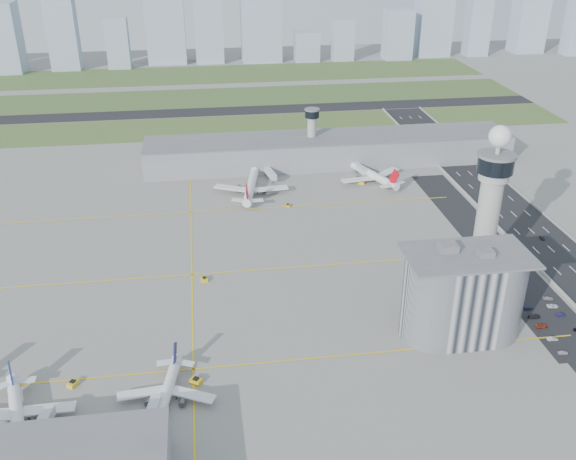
{
  "coord_description": "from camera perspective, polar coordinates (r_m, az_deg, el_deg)",
  "views": [
    {
      "loc": [
        -32.81,
        -196.67,
        132.74
      ],
      "look_at": [
        0.0,
        35.0,
        15.0
      ],
      "focal_mm": 40.0,
      "sensor_mm": 36.0,
      "label": 1
    }
  ],
  "objects": [
    {
      "name": "ground",
      "position": [
        239.53,
        1.18,
        -6.95
      ],
      "size": [
        1000.0,
        1000.0,
        0.0
      ],
      "primitive_type": "plane",
      "color": "gray"
    },
    {
      "name": "grass_strip_0",
      "position": [
        442.24,
        -6.11,
        9.1
      ],
      "size": [
        480.0,
        50.0,
        0.08
      ],
      "primitive_type": "cube",
      "color": "#425B2B",
      "rests_on": "ground"
    },
    {
      "name": "grass_strip_1",
      "position": [
        514.25,
        -6.49,
        11.59
      ],
      "size": [
        480.0,
        60.0,
        0.08
      ],
      "primitive_type": "cube",
      "color": "#405D2C",
      "rests_on": "ground"
    },
    {
      "name": "grass_strip_2",
      "position": [
        591.88,
        -6.81,
        13.58
      ],
      "size": [
        480.0,
        70.0,
        0.08
      ],
      "primitive_type": "cube",
      "color": "#516B32",
      "rests_on": "ground"
    },
    {
      "name": "runway",
      "position": [
        477.64,
        -6.31,
        10.42
      ],
      "size": [
        480.0,
        22.0,
        0.1
      ],
      "primitive_type": "cube",
      "color": "black",
      "rests_on": "ground"
    },
    {
      "name": "barrier_left",
      "position": [
        272.11,
        22.76,
        -4.65
      ],
      "size": [
        0.6,
        500.0,
        1.2
      ],
      "primitive_type": "cube",
      "color": "#9E9E99",
      "rests_on": "ground"
    },
    {
      "name": "landside_road",
      "position": [
        259.88,
        21.67,
        -6.12
      ],
      "size": [
        18.0,
        260.0,
        0.08
      ],
      "primitive_type": "cube",
      "color": "black",
      "rests_on": "ground"
    },
    {
      "name": "parking_lot",
      "position": [
        250.42,
        22.53,
        -7.61
      ],
      "size": [
        20.0,
        44.0,
        0.1
      ],
      "primitive_type": "cube",
      "color": "black",
      "rests_on": "ground"
    },
    {
      "name": "taxiway_line_h_0",
      "position": [
        213.19,
        -8.41,
        -12.14
      ],
      "size": [
        260.0,
        0.6,
        0.01
      ],
      "primitive_type": "cube",
      "color": "yellow",
      "rests_on": "ground"
    },
    {
      "name": "taxiway_line_h_1",
      "position": [
        262.77,
        -8.53,
        -3.96
      ],
      "size": [
        260.0,
        0.6,
        0.01
      ],
      "primitive_type": "cube",
      "color": "yellow",
      "rests_on": "ground"
    },
    {
      "name": "taxiway_line_h_2",
      "position": [
        315.99,
        -8.62,
        1.55
      ],
      "size": [
        260.0,
        0.6,
        0.01
      ],
      "primitive_type": "cube",
      "color": "yellow",
      "rests_on": "ground"
    },
    {
      "name": "taxiway_line_v",
      "position": [
        262.77,
        -8.53,
        -3.96
      ],
      "size": [
        0.6,
        260.0,
        0.01
      ],
      "primitive_type": "cube",
      "color": "yellow",
      "rests_on": "ground"
    },
    {
      "name": "control_tower",
      "position": [
        249.84,
        17.5,
        2.39
      ],
      "size": [
        14.0,
        14.0,
        64.5
      ],
      "color": "#ADAAA5",
      "rests_on": "ground"
    },
    {
      "name": "secondary_tower",
      "position": [
        370.28,
        2.13,
        8.77
      ],
      "size": [
        8.6,
        8.6,
        31.9
      ],
      "color": "#ADAAA5",
      "rests_on": "ground"
    },
    {
      "name": "admin_building",
      "position": [
        226.92,
        15.27,
        -5.52
      ],
      "size": [
        42.0,
        24.0,
        33.5
      ],
      "color": "#B2B2B7",
      "rests_on": "ground"
    },
    {
      "name": "terminal_pier",
      "position": [
        373.74,
        3.67,
        7.14
      ],
      "size": [
        210.0,
        32.0,
        15.8
      ],
      "color": "gray",
      "rests_on": "ground"
    },
    {
      "name": "airplane_near_b",
      "position": [
        202.95,
        -23.06,
        -14.75
      ],
      "size": [
        42.38,
        46.3,
        10.81
      ],
      "primitive_type": null,
      "rotation": [
        0.0,
        0.0,
        -1.29
      ],
      "color": "white",
      "rests_on": "ground"
    },
    {
      "name": "airplane_near_c",
      "position": [
        199.09,
        -10.88,
        -13.8
      ],
      "size": [
        36.14,
        40.41,
        9.95
      ],
      "primitive_type": null,
      "rotation": [
        0.0,
        0.0,
        -1.75
      ],
      "color": "white",
      "rests_on": "ground"
    },
    {
      "name": "airplane_far_a",
      "position": [
        333.2,
        -3.3,
        4.39
      ],
      "size": [
        46.87,
        52.37,
        12.87
      ],
      "primitive_type": null,
      "rotation": [
        0.0,
        0.0,
        1.39
      ],
      "color": "white",
      "rests_on": "ground"
    },
    {
      "name": "airplane_far_b",
      "position": [
        351.37,
        7.37,
        5.38
      ],
      "size": [
        52.13,
        55.69,
        12.46
      ],
      "primitive_type": null,
      "rotation": [
        0.0,
        0.0,
        1.97
      ],
      "color": "white",
      "rests_on": "ground"
    },
    {
      "name": "jet_bridge_near_1",
      "position": [
        194.41,
        -21.77,
        -17.61
      ],
      "size": [
        5.39,
        14.31,
        5.7
      ],
      "primitive_type": null,
      "rotation": [
        0.0,
        0.0,
        1.4
      ],
      "color": "silver",
      "rests_on": "ground"
    },
    {
      "name": "jet_bridge_near_2",
      "position": [
        188.9,
        -12.51,
        -17.54
      ],
      "size": [
        5.39,
        14.31,
        5.7
      ],
      "primitive_type": null,
      "rotation": [
        0.0,
        0.0,
        1.4
      ],
      "color": "silver",
      "rests_on": "ground"
    },
    {
      "name": "jet_bridge_far_0",
      "position": [
        355.11,
        -1.88,
        5.24
      ],
      "size": [
        5.39,
        14.31,
        5.7
      ],
      "primitive_type": null,
      "rotation": [
        0.0,
        0.0,
        -1.4
      ],
      "color": "silver",
      "rests_on": "ground"
    },
    {
      "name": "jet_bridge_far_1",
      "position": [
        363.44,
        6.01,
        5.62
      ],
      "size": [
        5.39,
        14.31,
        5.7
      ],
      "primitive_type": null,
      "rotation": [
        0.0,
        0.0,
        -1.4
      ],
      "color": "silver",
      "rests_on": "ground"
    },
    {
      "name": "tug_1",
      "position": [
        214.92,
        -18.58,
        -12.78
      ],
      "size": [
        3.72,
        4.06,
        1.94
      ],
      "primitive_type": null,
      "rotation": [
        0.0,
        0.0,
        -0.56
      ],
      "color": "yellow",
      "rests_on": "ground"
    },
    {
      "name": "tug_2",
      "position": [
        207.15,
        -8.18,
        -13.1
      ],
      "size": [
        4.27,
        3.96,
        2.05
      ],
      "primitive_type": null,
      "rotation": [
        0.0,
        0.0,
        0.99
      ],
      "color": "gold",
      "rests_on": "ground"
    },
    {
      "name": "tug_3",
      "position": [
        257.41,
        -7.45,
        -4.34
      ],
      "size": [
        2.85,
        3.61,
        1.86
      ],
      "primitive_type": null,
      "rotation": [
        0.0,
        0.0,
        0.22
      ],
      "color": "yellow",
      "rests_on": "ground"
    },
    {
      "name": "tug_4",
      "position": [
        318.26,
        -0.02,
        2.22
      ],
      "size": [
        2.19,
        2.94,
        1.59
      ],
      "primitive_type": null,
      "rotation": [
        0.0,
        0.0,
        -0.12
      ],
      "color": "gold",
      "rests_on": "ground"
    },
    {
      "name": "tug_5",
      "position": [
        347.65,
        6.55,
        4.26
      ],
      "size": [
        4.15,
        3.84,
        1.99
      ],
      "primitive_type": null,
      "rotation": [
        0.0,
        0.0,
        -2.15
      ],
      "color": "yellow",
      "rests_on": "ground"
    },
    {
      "name": "car_lot_0",
      "position": [
        235.42,
        23.24,
        -9.97
      ],
      "size": [
        3.41,
        1.59,
        1.13
      ],
      "primitive_type": "imported",
      "rotation": [
        0.0,
        0.0,
        1.49
      ],
      "color": "silver",
      "rests_on": "ground"
    },
    {
      "name": "car_lot_1",
      "position": [
        240.69,
        22.45,
        -8.92
      ],
      "size": [
        3.89,
        1.47,
        1.27
      ],
      "primitive_type": "imported",
      "rotation": [
        0.0,
        0.0,
        1.54
      ],
      "color": "#AEAEAE",
      "rests_on": "ground"
    },
    {
      "name": "car_lot_2",
      "position": [
        246.08,
        21.63,
        -7.92
      ],
      "size": [
        4.27,
        2.0,
        1.18
      ],
      "primitive_type": "imported",
      "rotation": [
        0.0,
        0.0,
        1.58
      ],
      "color": "#9F341E",
      "rests_on": "ground"
    },
    {
      "name": "car_lot_3",
      "position": [
        250.28,
        21.05,
        -7.18
      ],
      "size": [
        4.51,
        2.0,
        1.29
      ],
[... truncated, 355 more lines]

